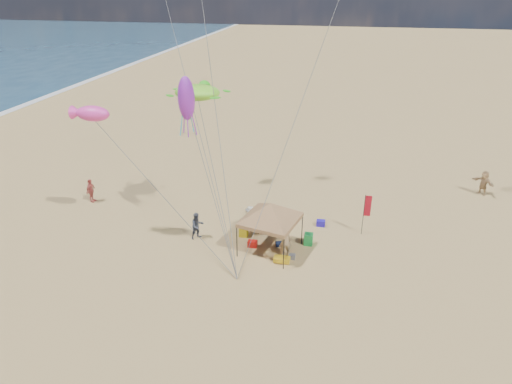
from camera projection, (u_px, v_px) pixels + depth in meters
The scene contains 19 objects.
ground at pixel (244, 287), 23.43m from camera, with size 280.00×280.00×0.00m, color tan.
canopy_tent at pixel (271, 205), 25.32m from camera, with size 5.57×5.57×3.54m.
feather_flag at pixel (367, 208), 27.44m from camera, with size 0.41×0.05×2.70m.
cooler_red at pixel (252, 244), 26.85m from camera, with size 0.54×0.38×0.38m, color red.
cooler_blue at pixel (321, 223), 29.10m from camera, with size 0.54×0.38×0.38m, color #2316B3.
bag_navy at pixel (281, 244), 26.85m from camera, with size 0.36×0.36×0.60m, color #0C1638.
bag_orange at pixel (253, 216), 29.93m from camera, with size 0.36×0.36×0.60m, color #FF340E.
chair_green at pixel (308, 239), 27.02m from camera, with size 0.50×0.50×0.70m, color green.
chair_yellow at pixel (244, 231), 27.90m from camera, with size 0.50×0.50×0.70m, color yellow.
crate_grey at pixel (292, 257), 25.70m from camera, with size 0.34×0.30×0.28m, color slate.
beach_cart at pixel (282, 259), 25.34m from camera, with size 0.90×0.50×0.24m, color gold.
person_near_a at pixel (285, 241), 25.68m from camera, with size 0.70×0.46×1.92m, color tan.
person_near_b at pixel (197, 226), 27.46m from camera, with size 0.83×0.64×1.70m, color #3A4050.
person_near_c at pixel (250, 219), 28.26m from camera, with size 1.09×0.63×1.69m, color white.
person_far_a at pixel (91, 191), 31.96m from camera, with size 1.00×0.42×1.71m, color #B84C46.
person_far_c at pixel (484, 183), 33.05m from camera, with size 1.70×0.54×1.83m, color tan.
turtle_kite at pixel (197, 92), 25.54m from camera, with size 2.58×2.07×0.86m, color #7FE82D.
fish_kite at pixel (93, 114), 24.66m from camera, with size 1.92×0.96×0.85m, color #FF3DB2.
squid_kite at pixel (186, 98), 24.24m from camera, with size 0.91×0.91×2.37m, color purple.
Camera 1 is at (4.46, -18.60, 14.40)m, focal length 32.02 mm.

